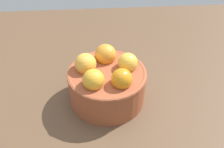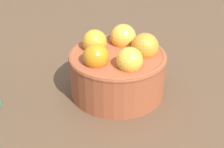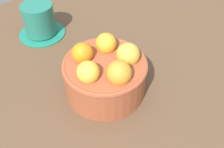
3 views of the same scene
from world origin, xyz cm
name	(u,v)px [view 1 (image 1 of 3)]	position (x,y,z in cm)	size (l,w,h in cm)	color
ground_plane	(108,105)	(0.00, 0.00, -2.35)	(119.75, 93.79, 4.70)	brown
terracotta_bowl	(107,81)	(0.04, -0.05, 4.74)	(16.27, 16.27, 10.74)	#9E4C2D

